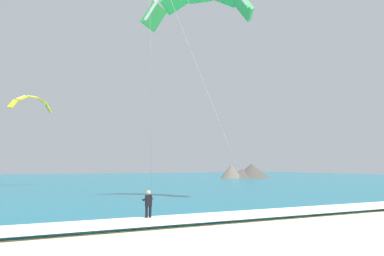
% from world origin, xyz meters
% --- Properties ---
extents(sea, '(200.00, 120.00, 0.20)m').
position_xyz_m(sea, '(0.00, 71.35, 0.10)').
color(sea, '#146075').
rests_on(sea, ground).
extents(surf_foam, '(200.00, 3.00, 0.04)m').
position_xyz_m(surf_foam, '(0.00, 12.35, 0.22)').
color(surf_foam, white).
rests_on(surf_foam, sea).
extents(surfboard, '(0.52, 1.42, 0.09)m').
position_xyz_m(surfboard, '(-2.51, 13.38, 0.03)').
color(surfboard, yellow).
rests_on(surfboard, ground).
extents(kitesurfer, '(0.55, 0.54, 1.69)m').
position_xyz_m(kitesurfer, '(-2.51, 13.40, 0.94)').
color(kitesurfer, black).
rests_on(kitesurfer, ground).
extents(kite_primary, '(10.45, 10.51, 17.08)m').
position_xyz_m(kite_primary, '(4.29, 20.93, 16.84)').
color(kite_primary, green).
extents(kite_distant, '(5.80, 3.25, 2.18)m').
position_xyz_m(kite_distant, '(-7.37, 48.83, 11.85)').
color(kite_distant, yellow).
extents(headland_right, '(12.47, 9.20, 3.52)m').
position_xyz_m(headland_right, '(39.14, 65.43, 1.51)').
color(headland_right, '#47423D').
rests_on(headland_right, ground).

